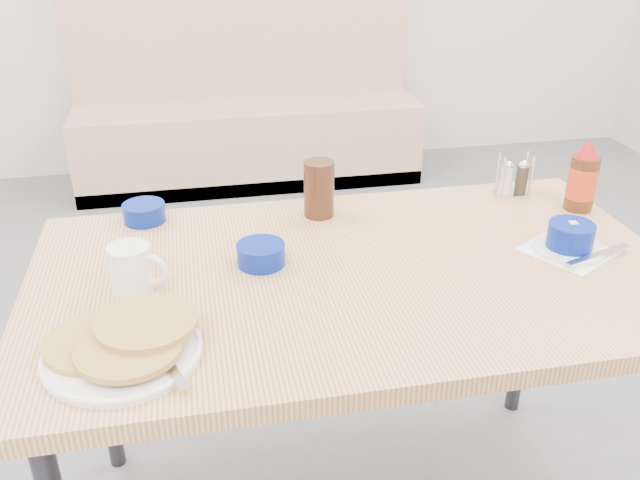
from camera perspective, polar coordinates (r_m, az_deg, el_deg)
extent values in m
cube|color=tan|center=(3.93, -5.98, 8.23)|extent=(1.90, 0.55, 0.45)
cube|color=tan|center=(4.02, -6.67, 15.92)|extent=(1.90, 0.12, 1.00)
cube|color=#2D2D33|center=(4.00, -5.86, 5.72)|extent=(1.90, 0.55, 0.08)
cube|color=tan|center=(1.48, 3.03, -3.13)|extent=(1.40, 0.80, 0.04)
cylinder|color=#2D2D33|center=(1.95, -18.00, -9.82)|extent=(0.04, 0.04, 0.72)
cylinder|color=#2D2D33|center=(2.14, 17.00, -5.92)|extent=(0.04, 0.04, 0.72)
cylinder|color=white|center=(1.25, -16.29, -9.13)|extent=(0.28, 0.28, 0.01)
cylinder|color=tan|center=(1.27, -18.32, -8.16)|extent=(0.18, 0.18, 0.01)
cylinder|color=tan|center=(1.22, -15.79, -8.81)|extent=(0.18, 0.18, 0.01)
cylinder|color=tan|center=(1.26, -14.41, -6.69)|extent=(0.18, 0.18, 0.01)
cube|color=silver|center=(1.18, -12.39, -10.49)|extent=(0.06, 0.12, 0.00)
cylinder|color=white|center=(1.43, -15.64, -2.28)|extent=(0.09, 0.09, 0.10)
cylinder|color=black|center=(1.41, -15.86, -0.73)|extent=(0.07, 0.07, 0.00)
torus|color=white|center=(1.41, -13.94, -2.49)|extent=(0.07, 0.04, 0.07)
cube|color=white|center=(1.64, 20.14, -0.85)|extent=(0.23, 0.23, 0.00)
cylinder|color=white|center=(1.64, 20.17, -0.65)|extent=(0.16, 0.16, 0.01)
cylinder|color=navy|center=(1.63, 20.35, 0.38)|extent=(0.10, 0.10, 0.06)
cylinder|color=white|center=(1.62, 20.48, 1.09)|extent=(0.09, 0.09, 0.01)
cube|color=#F4DB60|center=(1.62, 20.56, 1.29)|extent=(0.02, 0.02, 0.01)
cube|color=silver|center=(1.62, 22.36, -1.14)|extent=(0.18, 0.08, 0.00)
cylinder|color=navy|center=(1.73, -14.59, 2.26)|extent=(0.10, 0.10, 0.05)
cylinder|color=navy|center=(1.49, -4.99, -1.19)|extent=(0.11, 0.11, 0.05)
cylinder|color=#381E12|center=(1.69, -0.09, 4.34)|extent=(0.10, 0.10, 0.14)
cube|color=silver|center=(1.92, 15.86, 3.83)|extent=(0.10, 0.06, 0.00)
cylinder|color=silver|center=(1.86, 15.17, 5.14)|extent=(0.01, 0.01, 0.11)
cylinder|color=silver|center=(1.90, 17.40, 5.19)|extent=(0.01, 0.01, 0.11)
cylinder|color=silver|center=(1.90, 14.76, 5.59)|extent=(0.01, 0.01, 0.11)
cylinder|color=silver|center=(1.93, 16.95, 5.63)|extent=(0.01, 0.01, 0.11)
cylinder|color=silver|center=(1.89, 15.40, 4.89)|extent=(0.03, 0.03, 0.07)
cylinder|color=#3F3326|center=(1.91, 16.61, 4.92)|extent=(0.03, 0.03, 0.07)
cylinder|color=#47230F|center=(1.85, 21.19, 4.49)|extent=(0.07, 0.07, 0.14)
cylinder|color=#D74719|center=(1.85, 21.20, 4.56)|extent=(0.07, 0.07, 0.08)
cone|color=#AE1014|center=(1.82, 21.69, 7.25)|extent=(0.05, 0.05, 0.05)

